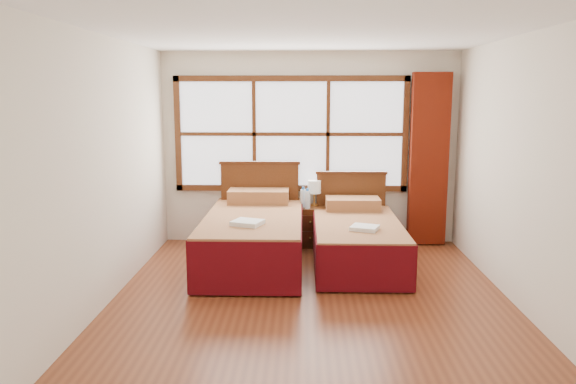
{
  "coord_description": "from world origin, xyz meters",
  "views": [
    {
      "loc": [
        -0.08,
        -5.41,
        2.05
      ],
      "look_at": [
        -0.25,
        0.7,
        0.97
      ],
      "focal_mm": 35.0,
      "sensor_mm": 36.0,
      "label": 1
    }
  ],
  "objects": [
    {
      "name": "wall_back",
      "position": [
        0.0,
        2.25,
        1.3
      ],
      "size": [
        4.0,
        0.0,
        4.0
      ],
      "primitive_type": "plane",
      "rotation": [
        1.57,
        0.0,
        0.0
      ],
      "color": "silver",
      "rests_on": "floor"
    },
    {
      "name": "wall_right",
      "position": [
        2.0,
        0.0,
        1.3
      ],
      "size": [
        0.0,
        4.5,
        4.5
      ],
      "primitive_type": "plane",
      "rotation": [
        1.57,
        0.0,
        -1.57
      ],
      "color": "silver",
      "rests_on": "floor"
    },
    {
      "name": "bottle_near",
      "position": [
        -0.08,
        1.99,
        0.66
      ],
      "size": [
        0.07,
        0.07,
        0.27
      ],
      "color": "#C4E1FC",
      "rests_on": "nightstand"
    },
    {
      "name": "bed_left",
      "position": [
        -0.67,
        1.2,
        0.35
      ],
      "size": [
        1.16,
        2.26,
        1.14
      ],
      "color": "#431E0E",
      "rests_on": "floor"
    },
    {
      "name": "ceiling",
      "position": [
        0.0,
        0.0,
        2.6
      ],
      "size": [
        4.5,
        4.5,
        0.0
      ],
      "primitive_type": "plane",
      "rotation": [
        3.14,
        0.0,
        0.0
      ],
      "color": "white",
      "rests_on": "wall_back"
    },
    {
      "name": "curtain",
      "position": [
        1.6,
        2.11,
        1.17
      ],
      "size": [
        0.5,
        0.16,
        2.3
      ],
      "primitive_type": "cube",
      "color": "#68190A",
      "rests_on": "wall_back"
    },
    {
      "name": "wall_left",
      "position": [
        -2.0,
        0.0,
        1.3
      ],
      "size": [
        0.0,
        4.5,
        4.5
      ],
      "primitive_type": "plane",
      "rotation": [
        1.57,
        0.0,
        1.57
      ],
      "color": "silver",
      "rests_on": "floor"
    },
    {
      "name": "window",
      "position": [
        -0.25,
        2.21,
        1.5
      ],
      "size": [
        3.16,
        0.06,
        1.56
      ],
      "color": "white",
      "rests_on": "wall_back"
    },
    {
      "name": "floor",
      "position": [
        0.0,
        0.0,
        0.0
      ],
      "size": [
        4.5,
        4.5,
        0.0
      ],
      "primitive_type": "plane",
      "color": "brown",
      "rests_on": "ground"
    },
    {
      "name": "lamp",
      "position": [
        0.07,
        2.11,
        0.78
      ],
      "size": [
        0.18,
        0.18,
        0.34
      ],
      "color": "gold",
      "rests_on": "nightstand"
    },
    {
      "name": "bed_right",
      "position": [
        0.57,
        1.2,
        0.31
      ],
      "size": [
        1.04,
        2.06,
        1.0
      ],
      "color": "#431E0E",
      "rests_on": "floor"
    },
    {
      "name": "towels_right",
      "position": [
        0.61,
        0.73,
        0.56
      ],
      "size": [
        0.36,
        0.34,
        0.05
      ],
      "rotation": [
        0.0,
        0.0,
        -0.36
      ],
      "color": "white",
      "rests_on": "bed_right"
    },
    {
      "name": "nightstand",
      "position": [
        0.01,
        1.99,
        0.27
      ],
      "size": [
        0.4,
        0.4,
        0.54
      ],
      "color": "#4E2711",
      "rests_on": "floor"
    },
    {
      "name": "towels_left",
      "position": [
        -0.7,
        0.64,
        0.63
      ],
      "size": [
        0.39,
        0.36,
        0.05
      ],
      "rotation": [
        0.0,
        0.0,
        -0.35
      ],
      "color": "white",
      "rests_on": "bed_left"
    },
    {
      "name": "bottle_far",
      "position": [
        -0.02,
        1.89,
        0.66
      ],
      "size": [
        0.07,
        0.07,
        0.27
      ],
      "color": "#C4E1FC",
      "rests_on": "nightstand"
    }
  ]
}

